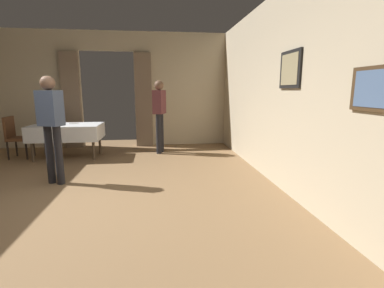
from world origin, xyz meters
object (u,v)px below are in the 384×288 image
person_waiter_by_doorway (51,121)px  plate_mid_a (74,123)px  glass_mid_b (54,121)px  chair_mid_left (16,135)px  dining_table_mid (67,129)px  person_diner_standing_aside (159,111)px

person_waiter_by_doorway → plate_mid_a: bearing=97.0°
glass_mid_b → chair_mid_left: bearing=-165.1°
chair_mid_left → glass_mid_b: (0.76, 0.20, 0.29)m
dining_table_mid → plate_mid_a: 0.26m
plate_mid_a → dining_table_mid: bearing=-113.0°
plate_mid_a → person_diner_standing_aside: 1.99m
glass_mid_b → person_diner_standing_aside: person_diner_standing_aside is taller
person_waiter_by_doorway → person_diner_standing_aside: 2.70m
glass_mid_b → plate_mid_a: bearing=-10.7°
glass_mid_b → person_diner_standing_aside: size_ratio=0.06×
dining_table_mid → person_diner_standing_aside: 2.11m
chair_mid_left → person_diner_standing_aside: size_ratio=0.54×
plate_mid_a → person_diner_standing_aside: size_ratio=0.12×
glass_mid_b → person_waiter_by_doorway: bearing=-71.7°
plate_mid_a → glass_mid_b: 0.47m
dining_table_mid → glass_mid_b: bearing=140.4°
dining_table_mid → chair_mid_left: (-1.13, 0.10, -0.13)m
dining_table_mid → person_waiter_by_doorway: (0.35, -1.85, 0.38)m
plate_mid_a → person_diner_standing_aside: person_diner_standing_aside is taller
dining_table_mid → person_diner_standing_aside: (2.06, 0.24, 0.38)m
person_waiter_by_doorway → person_diner_standing_aside: (1.71, 2.09, 0.00)m
person_waiter_by_doorway → chair_mid_left: bearing=127.0°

